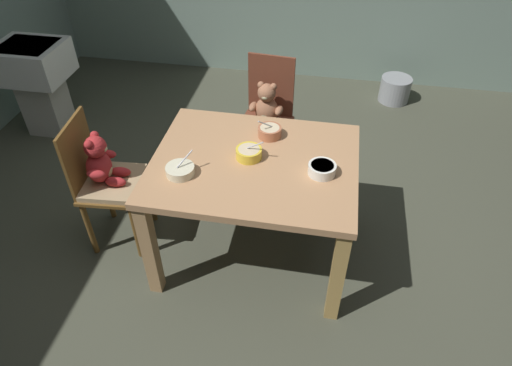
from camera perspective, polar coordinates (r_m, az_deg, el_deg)
ground_plane at (r=3.10m, az=-0.17°, el=-8.36°), size 5.20×5.20×0.04m
dining_table at (r=2.65m, az=-0.19°, el=0.84°), size 1.16×0.94×0.74m
teddy_chair_near_left at (r=2.95m, az=-18.43°, el=1.12°), size 0.39×0.43×0.90m
teddy_chair_far_center at (r=3.38m, az=1.30°, el=8.73°), size 0.41×0.42×0.93m
porridge_bowl_terracotta_far_center at (r=2.76m, az=1.72°, el=6.44°), size 0.14×0.14×0.13m
porridge_bowl_white_near_right at (r=2.50m, az=8.25°, el=1.75°), size 0.15×0.15×0.06m
porridge_bowl_yellow_center at (r=2.58m, az=-0.89°, el=3.77°), size 0.16×0.15×0.13m
porridge_bowl_cream_near_left at (r=2.50m, az=-9.46°, el=1.59°), size 0.16×0.16×0.13m
sink_basin at (r=4.31m, az=-25.73°, el=11.95°), size 0.53×0.46×0.80m
metal_pail at (r=4.74m, az=16.97°, el=11.14°), size 0.29×0.29×0.24m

